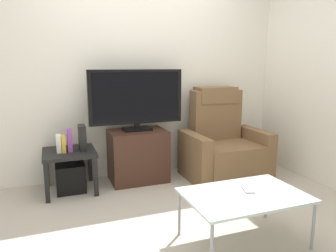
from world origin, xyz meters
TOP-DOWN VIEW (x-y plane):
  - ground_plane at (0.00, 0.00)m, footprint 6.40×6.40m
  - wall_back at (0.00, 1.13)m, footprint 6.40×0.06m
  - wall_side at (1.88, 0.00)m, footprint 0.06×4.48m
  - tv_stand at (-0.09, 0.84)m, footprint 0.65×0.46m
  - television at (-0.09, 0.86)m, footprint 1.09×0.20m
  - recliner_armchair at (0.94, 0.66)m, footprint 0.98×0.78m
  - side_table at (-0.86, 0.78)m, footprint 0.54×0.54m
  - subwoofer_box at (-0.86, 0.78)m, footprint 0.30×0.30m
  - book_leftmost at (-0.96, 0.76)m, footprint 0.05×0.11m
  - book_middle at (-0.92, 0.76)m, footprint 0.04×0.14m
  - book_rightmost at (-0.85, 0.76)m, footprint 0.05×0.11m
  - game_console at (-0.72, 0.79)m, footprint 0.07×0.20m
  - coffee_table at (0.31, -0.75)m, footprint 0.90×0.60m
  - cell_phone at (0.38, -0.69)m, footprint 0.11×0.16m

SIDE VIEW (x-z plane):
  - ground_plane at x=0.00m, z-range 0.00..0.00m
  - subwoofer_box at x=-0.86m, z-range 0.00..0.30m
  - tv_stand at x=-0.09m, z-range 0.00..0.60m
  - coffee_table at x=0.31m, z-range 0.17..0.57m
  - recliner_armchair at x=0.94m, z-range -0.17..0.91m
  - side_table at x=-0.86m, z-range 0.15..0.60m
  - cell_phone at x=0.38m, z-range 0.39..0.40m
  - book_middle at x=-0.92m, z-range 0.45..0.62m
  - book_leftmost at x=-0.96m, z-range 0.45..0.64m
  - book_rightmost at x=-0.85m, z-range 0.45..0.69m
  - game_console at x=-0.72m, z-range 0.45..0.71m
  - television at x=-0.09m, z-range 0.62..1.32m
  - wall_back at x=0.00m, z-range 0.00..2.60m
  - wall_side at x=1.88m, z-range 0.00..2.60m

